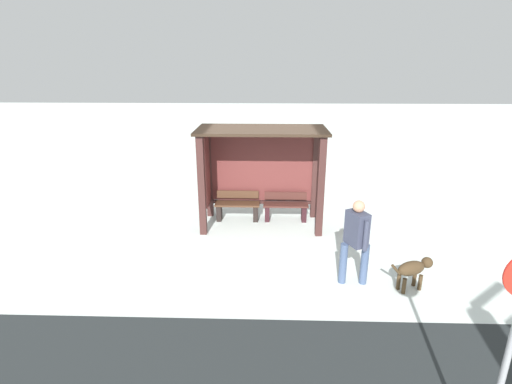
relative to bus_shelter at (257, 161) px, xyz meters
name	(u,v)px	position (x,y,z in m)	size (l,w,h in m)	color
ground_plane	(261,224)	(0.12, -0.24, -1.61)	(60.00, 60.00, 0.00)	silver
bus_shelter	(257,161)	(0.00, 0.00, 0.00)	(3.07, 1.49, 2.44)	#3D221F
bench_left_inside	(237,207)	(-0.50, 0.07, -1.26)	(1.15, 0.38, 0.75)	#4C301F
bench_center_inside	(286,208)	(0.75, 0.07, -1.27)	(1.15, 0.34, 0.73)	#4B2621
person_walking	(356,236)	(1.88, -2.92, -0.66)	(0.57, 0.58, 1.63)	#3D4158
dog	(413,269)	(2.91, -3.10, -1.21)	(0.84, 0.44, 0.59)	#463420
street_sign	(511,346)	(2.44, -6.45, -0.07)	(0.44, 0.06, 2.49)	gray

